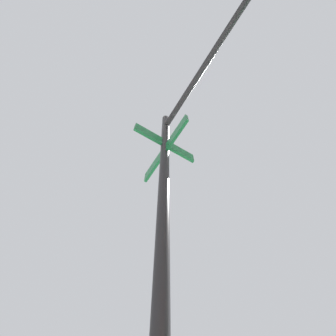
# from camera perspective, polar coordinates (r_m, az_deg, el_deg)

# --- Properties ---
(traffic_signal_near) EXTENTS (1.80, 3.17, 5.64)m
(traffic_signal_near) POSITION_cam_1_polar(r_m,az_deg,el_deg) (2.61, 14.66, 21.99)
(traffic_signal_near) COLOR black
(traffic_signal_near) RESTS_ON ground_plane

